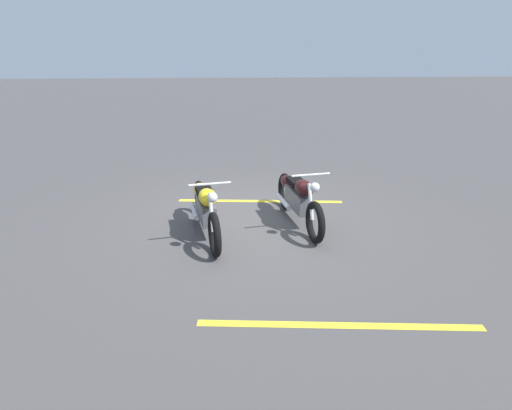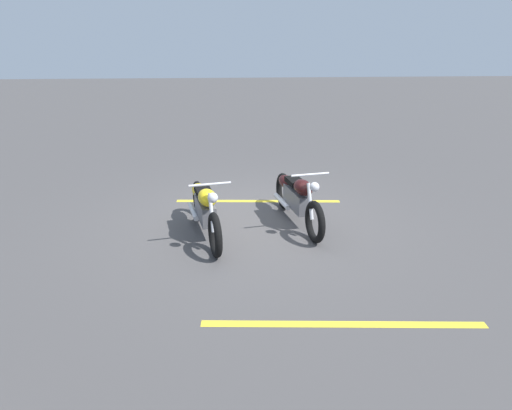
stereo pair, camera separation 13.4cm
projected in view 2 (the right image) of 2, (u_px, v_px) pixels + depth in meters
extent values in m
plane|color=#474444|center=(252.00, 220.00, 7.96)|extent=(60.00, 60.00, 0.00)
torus|color=black|center=(215.00, 235.00, 6.53)|extent=(0.68, 0.24, 0.67)
torus|color=black|center=(198.00, 200.00, 7.94)|extent=(0.68, 0.24, 0.67)
cube|color=#59595E|center=(205.00, 210.00, 7.25)|extent=(0.87, 0.38, 0.32)
ellipsoid|color=yellow|center=(207.00, 198.00, 6.90)|extent=(0.56, 0.38, 0.24)
ellipsoid|color=yellow|center=(199.00, 191.00, 7.72)|extent=(0.60, 0.35, 0.22)
cube|color=black|center=(203.00, 191.00, 7.27)|extent=(0.48, 0.32, 0.09)
cylinder|color=silver|center=(212.00, 213.00, 6.65)|extent=(0.27, 0.11, 0.56)
cylinder|color=silver|center=(210.00, 184.00, 6.54)|extent=(0.16, 0.61, 0.04)
sphere|color=silver|center=(213.00, 198.00, 6.41)|extent=(0.15, 0.15, 0.15)
cylinder|color=silver|center=(193.00, 211.00, 7.63)|extent=(0.70, 0.23, 0.09)
torus|color=black|center=(315.00, 222.00, 7.00)|extent=(0.68, 0.23, 0.67)
torus|color=black|center=(284.00, 191.00, 8.41)|extent=(0.68, 0.23, 0.67)
cube|color=#59595E|center=(297.00, 199.00, 7.72)|extent=(0.87, 0.37, 0.32)
ellipsoid|color=black|center=(303.00, 187.00, 7.37)|extent=(0.56, 0.37, 0.24)
ellipsoid|color=black|center=(287.00, 182.00, 8.19)|extent=(0.59, 0.34, 0.22)
cube|color=black|center=(295.00, 182.00, 7.74)|extent=(0.48, 0.32, 0.09)
cylinder|color=silver|center=(310.00, 201.00, 7.11)|extent=(0.27, 0.10, 0.56)
cylinder|color=silver|center=(310.00, 175.00, 7.01)|extent=(0.15, 0.62, 0.04)
sphere|color=silver|center=(315.00, 187.00, 6.88)|extent=(0.15, 0.15, 0.15)
cylinder|color=silver|center=(282.00, 201.00, 8.10)|extent=(0.70, 0.22, 0.09)
cube|color=yellow|center=(258.00, 201.00, 8.86)|extent=(0.39, 3.20, 0.01)
cube|color=yellow|center=(343.00, 324.00, 5.06)|extent=(0.39, 3.20, 0.01)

